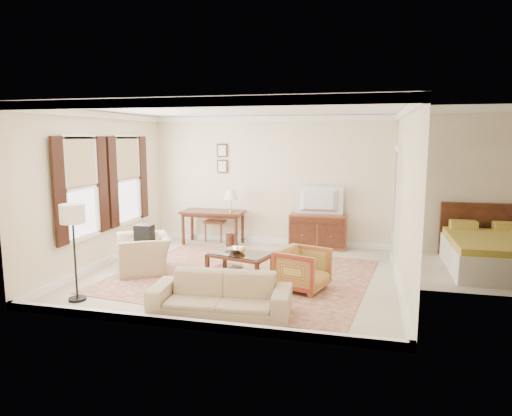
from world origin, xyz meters
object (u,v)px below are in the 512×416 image
at_px(writing_desk, 213,216).
at_px(sideboard, 318,231).
at_px(sofa, 220,288).
at_px(coffee_table, 240,259).
at_px(club_armchair, 144,247).
at_px(tv, 319,191).
at_px(striped_armchair, 303,267).

relative_size(writing_desk, sideboard, 1.14).
height_order(writing_desk, sofa, writing_desk).
relative_size(sideboard, sofa, 0.64).
bearing_deg(sofa, sideboard, 73.54).
xyz_separation_m(coffee_table, club_armchair, (-1.80, -0.03, 0.11)).
bearing_deg(tv, striped_armchair, 91.33).
distance_m(writing_desk, tv, 2.44).
relative_size(writing_desk, club_armchair, 1.37).
relative_size(coffee_table, sofa, 0.61).
xyz_separation_m(coffee_table, sofa, (0.18, -1.64, 0.04)).
bearing_deg(striped_armchair, sofa, 160.86).
xyz_separation_m(coffee_table, striped_armchair, (1.14, -0.36, 0.04)).
height_order(sideboard, coffee_table, sideboard).
relative_size(tv, sofa, 0.52).
xyz_separation_m(striped_armchair, club_armchair, (-2.95, 0.33, 0.07)).
distance_m(sideboard, sofa, 4.25).
relative_size(sideboard, coffee_table, 1.05).
xyz_separation_m(sideboard, striped_armchair, (0.07, -2.87, -0.00)).
bearing_deg(coffee_table, sideboard, 66.81).
xyz_separation_m(tv, club_armchair, (-2.88, -2.52, -0.81)).
relative_size(coffee_table, striped_armchair, 1.57).
relative_size(writing_desk, coffee_table, 1.20).
distance_m(writing_desk, coffee_table, 2.68).
height_order(coffee_table, striped_armchair, striped_armchair).
height_order(sideboard, club_armchair, club_armchair).
bearing_deg(coffee_table, writing_desk, 118.94).
bearing_deg(coffee_table, striped_armchair, -17.48).
distance_m(striped_armchair, club_armchair, 2.96).
xyz_separation_m(sideboard, sofa, (-0.89, -4.15, -0.00)).
distance_m(coffee_table, striped_armchair, 1.20).
height_order(tv, striped_armchair, tv).
height_order(writing_desk, tv, tv).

